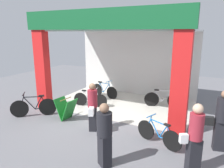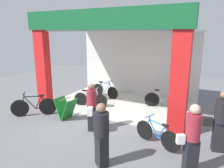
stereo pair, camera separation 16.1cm
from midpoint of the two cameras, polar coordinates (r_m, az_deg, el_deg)
The scene contains 12 objects.
ground_plane at distance 8.18m, azimuth -3.51°, elevation -9.25°, with size 20.20×20.20×0.00m, color slate.
shop_facade at distance 9.28m, azimuth 2.24°, elevation 7.23°, with size 6.30×4.01×3.96m.
bicycle_inside_0 at distance 10.60m, azimuth -2.53°, elevation -1.78°, with size 1.57×0.48×0.88m.
bicycle_inside_1 at distance 9.34m, azimuth -6.39°, elevation -4.12°, with size 1.50×0.44×0.84m.
bicycle_inside_2 at distance 9.48m, azimuth 13.07°, elevation -4.01°, with size 1.57×0.55×0.89m.
bicycle_parked_0 at distance 6.42m, azimuth 11.64°, elevation -13.04°, with size 1.42×0.60×0.83m.
bicycle_parked_1 at distance 8.82m, azimuth -20.75°, elevation -5.79°, with size 1.37×1.12×0.95m.
sandwich_board_sign at distance 8.18m, azimuth -12.77°, elevation -6.54°, with size 0.72×0.61×0.81m.
pedestrian_0 at distance 5.26m, azimuth 20.52°, elevation -13.45°, with size 0.56×0.46×1.69m.
pedestrian_1 at distance 6.98m, azimuth -5.91°, elevation -6.18°, with size 0.45×0.64×1.61m.
pedestrian_2 at distance 6.49m, azimuth 26.70°, elevation -8.60°, with size 0.68×0.43×1.71m.
pedestrian_3 at distance 5.19m, azimuth -2.95°, elevation -13.30°, with size 0.52×0.52×1.61m.
Camera 1 is at (3.72, -6.53, 3.21)m, focal length 34.02 mm.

